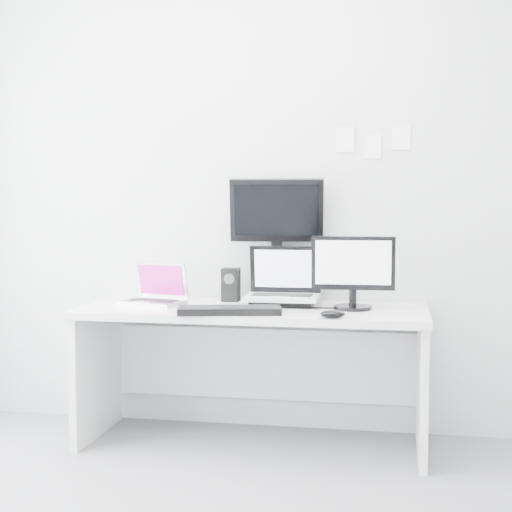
# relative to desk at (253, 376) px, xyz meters

# --- Properties ---
(back_wall) EXTENTS (3.60, 0.00, 3.60)m
(back_wall) POSITION_rel_desk_xyz_m (0.00, 0.35, 0.99)
(back_wall) COLOR silver
(back_wall) RESTS_ON ground
(desk) EXTENTS (1.80, 0.70, 0.73)m
(desk) POSITION_rel_desk_xyz_m (0.00, 0.00, 0.00)
(desk) COLOR silver
(desk) RESTS_ON ground
(macbook) EXTENTS (0.36, 0.31, 0.24)m
(macbook) POSITION_rel_desk_xyz_m (-0.55, 0.01, 0.48)
(macbook) COLOR #A7A7AC
(macbook) RESTS_ON desk
(speaker) EXTENTS (0.09, 0.09, 0.18)m
(speaker) POSITION_rel_desk_xyz_m (-0.17, 0.22, 0.46)
(speaker) COLOR black
(speaker) RESTS_ON desk
(dell_laptop) EXTENTS (0.39, 0.31, 0.32)m
(dell_laptop) POSITION_rel_desk_xyz_m (0.14, 0.09, 0.53)
(dell_laptop) COLOR silver
(dell_laptop) RESTS_ON desk
(rear_monitor) EXTENTS (0.53, 0.25, 0.70)m
(rear_monitor) POSITION_rel_desk_xyz_m (0.08, 0.28, 0.71)
(rear_monitor) COLOR black
(rear_monitor) RESTS_ON desk
(samsung_monitor) EXTENTS (0.43, 0.21, 0.39)m
(samsung_monitor) POSITION_rel_desk_xyz_m (0.52, 0.01, 0.56)
(samsung_monitor) COLOR black
(samsung_monitor) RESTS_ON desk
(keyboard) EXTENTS (0.53, 0.28, 0.03)m
(keyboard) POSITION_rel_desk_xyz_m (-0.07, -0.25, 0.38)
(keyboard) COLOR black
(keyboard) RESTS_ON desk
(mouse) EXTENTS (0.14, 0.11, 0.04)m
(mouse) POSITION_rel_desk_xyz_m (0.44, -0.30, 0.38)
(mouse) COLOR black
(mouse) RESTS_ON desk
(wall_note_0) EXTENTS (0.10, 0.00, 0.14)m
(wall_note_0) POSITION_rel_desk_xyz_m (0.45, 0.34, 1.26)
(wall_note_0) COLOR white
(wall_note_0) RESTS_ON back_wall
(wall_note_1) EXTENTS (0.09, 0.00, 0.13)m
(wall_note_1) POSITION_rel_desk_xyz_m (0.60, 0.34, 1.22)
(wall_note_1) COLOR white
(wall_note_1) RESTS_ON back_wall
(wall_note_2) EXTENTS (0.10, 0.00, 0.14)m
(wall_note_2) POSITION_rel_desk_xyz_m (0.75, 0.34, 1.26)
(wall_note_2) COLOR white
(wall_note_2) RESTS_ON back_wall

